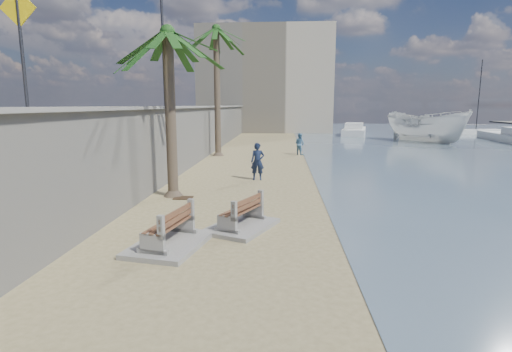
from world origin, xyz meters
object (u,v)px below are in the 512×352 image
object	(u,v)px
boat_cruiser	(427,125)
bench_far	(169,231)
palm_mid	(168,34)
person_a	(258,159)
bench_near	(242,215)
sailboat_west	(476,131)
palm_back	(216,31)
yacht_far	(354,132)
person_b	(300,143)

from	to	relation	value
boat_cruiser	bench_far	bearing A→B (deg)	-150.68
palm_mid	person_a	bearing A→B (deg)	49.76
bench_near	sailboat_west	size ratio (longest dim) A/B	0.29
palm_back	sailboat_west	bearing A→B (deg)	39.42
palm_mid	boat_cruiser	size ratio (longest dim) A/B	1.73
bench_far	yacht_far	world-z (taller)	yacht_far
palm_back	yacht_far	distance (m)	27.67
person_a	yacht_far	xyz separation A→B (m)	(10.32, 31.97, -0.70)
sailboat_west	bench_far	bearing A→B (deg)	-122.62
boat_cruiser	sailboat_west	world-z (taller)	sailboat_west
bench_near	palm_mid	world-z (taller)	palm_mid
bench_near	person_b	xyz separation A→B (m)	(2.50, 18.37, 0.48)
palm_mid	boat_cruiser	world-z (taller)	palm_mid
boat_cruiser	yacht_far	bearing A→B (deg)	85.37
bench_far	sailboat_west	distance (m)	51.53
bench_far	sailboat_west	size ratio (longest dim) A/B	0.28
person_a	yacht_far	size ratio (longest dim) A/B	0.22
bench_far	palm_mid	xyz separation A→B (m)	(-1.49, 5.83, 5.87)
person_b	yacht_far	xyz separation A→B (m)	(7.81, 21.54, -0.54)
boat_cruiser	sailboat_west	xyz separation A→B (m)	(10.47, 12.09, -1.37)
bench_near	yacht_far	size ratio (longest dim) A/B	0.29
palm_mid	person_a	distance (m)	7.22
bench_far	palm_mid	bearing A→B (deg)	104.35
bench_near	palm_back	distance (m)	19.65
person_a	person_b	xyz separation A→B (m)	(2.51, 10.44, -0.16)
bench_far	sailboat_west	world-z (taller)	sailboat_west
bench_near	boat_cruiser	distance (m)	33.50
palm_mid	person_a	xyz separation A→B (m)	(3.21, 3.79, -5.25)
person_a	sailboat_west	distance (m)	42.67
bench_near	person_a	bearing A→B (deg)	90.03
sailboat_west	person_b	bearing A→B (deg)	-135.25
palm_back	boat_cruiser	bearing A→B (deg)	32.59
palm_back	yacht_far	size ratio (longest dim) A/B	1.05
palm_mid	sailboat_west	distance (m)	48.00
palm_mid	yacht_far	xyz separation A→B (m)	(13.53, 35.76, -5.95)
bench_near	person_b	size ratio (longest dim) A/B	1.50
boat_cruiser	sailboat_west	size ratio (longest dim) A/B	0.45
palm_mid	person_a	world-z (taller)	palm_mid
bench_near	person_b	world-z (taller)	person_b
sailboat_west	yacht_far	bearing A→B (deg)	-173.43
boat_cruiser	palm_back	bearing A→B (deg)	-179.17
palm_mid	person_b	distance (m)	16.26
palm_back	yacht_far	bearing A→B (deg)	58.43
palm_mid	palm_back	distance (m)	13.53
palm_back	bench_near	bearing A→B (deg)	-78.70
sailboat_west	palm_mid	bearing A→B (deg)	-127.91
bench_near	person_a	xyz separation A→B (m)	(-0.00, 7.93, 0.64)
person_a	palm_mid	bearing A→B (deg)	-132.65
bench_far	person_a	size ratio (longest dim) A/B	1.26
palm_mid	palm_back	world-z (taller)	palm_back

